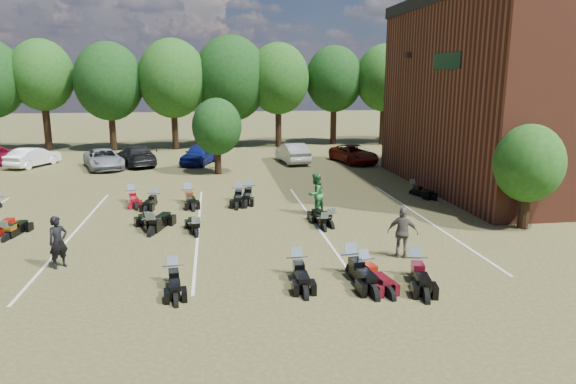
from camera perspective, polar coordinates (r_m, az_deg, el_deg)
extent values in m
plane|color=brown|center=(19.24, -1.13, -6.15)|extent=(160.00, 160.00, 0.00)
imported|color=silver|center=(40.72, -26.47, 3.50)|extent=(3.00, 4.40, 1.37)
imported|color=gray|center=(37.85, -19.80, 3.46)|extent=(3.71, 5.33, 1.35)
imported|color=black|center=(38.53, -16.57, 3.90)|extent=(3.79, 5.35, 1.44)
imported|color=navy|center=(38.18, -9.79, 4.19)|extent=(3.14, 4.68, 1.48)
imported|color=#B5B5AF|center=(38.15, 0.49, 4.37)|extent=(2.14, 4.68, 1.49)
imported|color=#590B05|center=(38.50, 7.31, 4.21)|extent=(3.15, 5.07, 1.31)
imported|color=#37373C|center=(42.28, 15.93, 4.57)|extent=(2.61, 4.76, 1.31)
imported|color=black|center=(18.60, -24.17, -5.10)|extent=(0.76, 0.74, 1.76)
imported|color=#296F35|center=(23.53, 3.09, -0.23)|extent=(1.19, 1.17, 1.94)
imported|color=#58544C|center=(18.34, 12.63, -4.42)|extent=(1.16, 0.84, 1.82)
cube|color=black|center=(32.28, 13.20, 14.59)|extent=(0.30, 0.40, 0.30)
cube|color=black|center=(27.71, 17.24, 13.73)|extent=(0.06, 3.00, 0.80)
cylinder|color=black|center=(49.22, -24.68, 6.61)|extent=(0.58, 0.58, 4.08)
ellipsoid|color=#1E4C19|center=(49.05, -25.15, 11.59)|extent=(6.00, 6.00, 6.90)
cylinder|color=black|center=(48.06, -18.92, 6.95)|extent=(0.57, 0.58, 4.08)
ellipsoid|color=#1E4C19|center=(47.89, -19.29, 12.07)|extent=(6.00, 6.00, 6.90)
cylinder|color=black|center=(47.41, -12.93, 7.24)|extent=(0.57, 0.58, 4.08)
ellipsoid|color=#1E4C19|center=(47.23, -13.19, 12.43)|extent=(6.00, 6.00, 6.90)
cylinder|color=black|center=(47.28, -6.83, 7.46)|extent=(0.58, 0.58, 4.08)
ellipsoid|color=#1E4C19|center=(47.10, -6.97, 12.66)|extent=(6.00, 6.00, 6.90)
cylinder|color=black|center=(47.68, -0.76, 7.58)|extent=(0.57, 0.58, 4.08)
ellipsoid|color=#1E4C19|center=(47.50, -0.78, 12.75)|extent=(6.00, 6.00, 6.90)
cylinder|color=black|center=(48.59, 5.15, 7.63)|extent=(0.57, 0.58, 4.08)
ellipsoid|color=#1E4C19|center=(48.42, 5.25, 12.70)|extent=(6.00, 6.00, 6.90)
cylinder|color=black|center=(49.99, 10.78, 7.60)|extent=(0.57, 0.58, 4.08)
ellipsoid|color=#1E4C19|center=(49.82, 10.99, 12.52)|extent=(6.00, 6.00, 6.90)
cylinder|color=black|center=(51.83, 16.06, 7.50)|extent=(0.58, 0.58, 4.08)
ellipsoid|color=#1E4C19|center=(51.67, 16.35, 12.24)|extent=(6.00, 6.00, 6.90)
cylinder|color=black|center=(54.08, 20.93, 7.36)|extent=(0.58, 0.58, 4.08)
ellipsoid|color=#1E4C19|center=(53.92, 21.30, 11.89)|extent=(6.00, 6.00, 6.90)
cylinder|color=black|center=(23.57, 24.76, -1.66)|extent=(0.24, 0.24, 1.71)
sphere|color=#1E4C19|center=(23.22, 25.19, 2.91)|extent=(2.80, 2.80, 2.80)
cylinder|color=black|center=(33.99, -7.80, 3.60)|extent=(0.24, 0.24, 1.90)
sphere|color=#1E4C19|center=(33.73, -7.91, 7.21)|extent=(3.20, 3.20, 3.20)
cube|color=silver|center=(22.70, -22.67, -4.20)|extent=(0.10, 14.00, 0.01)
cube|color=silver|center=(21.98, -9.93, -3.93)|extent=(0.10, 14.00, 0.01)
cube|color=silver|center=(22.38, 3.00, -3.45)|extent=(0.10, 14.00, 0.01)
cube|color=silver|center=(23.84, 14.88, -2.86)|extent=(0.10, 14.00, 0.01)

